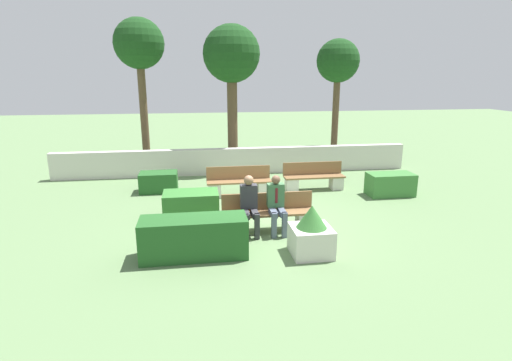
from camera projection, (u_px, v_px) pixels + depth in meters
The scene contains 15 objects.
ground_plane at pixel (257, 220), 9.97m from camera, with size 60.00×60.00×0.00m, color #607F51.
perimeter_wall at pixel (236, 161), 14.61m from camera, with size 12.85×0.30×0.95m.
bench_front at pixel (269, 216), 9.28m from camera, with size 2.16×0.48×0.85m.
bench_left_side at pixel (314, 179), 12.59m from camera, with size 1.92×0.49×0.85m.
bench_right_side at pixel (239, 184), 12.01m from camera, with size 1.94×0.49×0.85m.
person_seated_man at pixel (277, 202), 9.06m from camera, with size 0.38×0.63×1.32m.
person_seated_woman at pixel (249, 202), 8.97m from camera, with size 0.38×0.63×1.34m.
hedge_block_near_left at pixel (390, 184), 11.99m from camera, with size 1.35×0.71×0.67m.
hedge_block_near_right at pixel (159, 182), 12.39m from camera, with size 1.14×0.74×0.61m.
hedge_block_mid_left at pixel (191, 205), 10.09m from camera, with size 1.38×0.82×0.67m.
hedge_block_mid_right at pixel (194, 237), 7.90m from camera, with size 2.10×0.73×0.81m.
planter_corner_left at pixel (311, 233), 7.98m from camera, with size 0.80×0.80×1.04m.
tree_leftmost at pixel (139, 47), 14.65m from camera, with size 1.85×1.85×5.57m.
tree_center_left at pixel (232, 57), 14.65m from camera, with size 2.10×2.10×5.33m.
tree_center_right at pixel (338, 64), 15.63m from camera, with size 1.68×1.68×4.90m.
Camera 1 is at (-1.43, -9.27, 3.51)m, focal length 28.00 mm.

